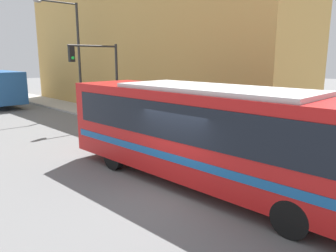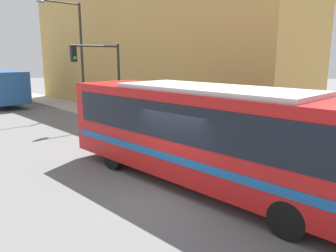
{
  "view_description": "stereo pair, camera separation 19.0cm",
  "coord_description": "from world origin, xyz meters",
  "px_view_note": "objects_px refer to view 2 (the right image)",
  "views": [
    {
      "loc": [
        -6.76,
        -6.56,
        4.06
      ],
      "look_at": [
        2.05,
        2.65,
        1.38
      ],
      "focal_mm": 35.0,
      "sensor_mm": 36.0,
      "label": 1
    },
    {
      "loc": [
        -6.63,
        -6.69,
        4.06
      ],
      "look_at": [
        2.05,
        2.65,
        1.38
      ],
      "focal_mm": 35.0,
      "sensor_mm": 36.0,
      "label": 2
    }
  ],
  "objects_px": {
    "traffic_light_pole": "(102,68)",
    "pedestrian_near_corner": "(127,105)",
    "city_bus": "(210,131)",
    "fire_hydrant": "(212,135)",
    "delivery_truck": "(0,87)",
    "street_lamp": "(76,48)",
    "parking_meter": "(122,107)"
  },
  "relations": [
    {
      "from": "street_lamp",
      "to": "traffic_light_pole",
      "type": "bearing_deg",
      "value": -100.32
    },
    {
      "from": "traffic_light_pole",
      "to": "pedestrian_near_corner",
      "type": "distance_m",
      "value": 2.87
    },
    {
      "from": "parking_meter",
      "to": "pedestrian_near_corner",
      "type": "relative_size",
      "value": 0.73
    },
    {
      "from": "traffic_light_pole",
      "to": "parking_meter",
      "type": "distance_m",
      "value": 2.65
    },
    {
      "from": "delivery_truck",
      "to": "pedestrian_near_corner",
      "type": "bearing_deg",
      "value": -72.94
    },
    {
      "from": "city_bus",
      "to": "pedestrian_near_corner",
      "type": "height_order",
      "value": "city_bus"
    },
    {
      "from": "city_bus",
      "to": "traffic_light_pole",
      "type": "height_order",
      "value": "traffic_light_pole"
    },
    {
      "from": "delivery_truck",
      "to": "parking_meter",
      "type": "xyz_separation_m",
      "value": [
        3.31,
        -13.02,
        -0.6
      ]
    },
    {
      "from": "city_bus",
      "to": "fire_hydrant",
      "type": "distance_m",
      "value": 5.37
    },
    {
      "from": "city_bus",
      "to": "fire_hydrant",
      "type": "xyz_separation_m",
      "value": [
        4.05,
        3.25,
        -1.36
      ]
    },
    {
      "from": "city_bus",
      "to": "parking_meter",
      "type": "distance_m",
      "value": 11.29
    },
    {
      "from": "fire_hydrant",
      "to": "city_bus",
      "type": "bearing_deg",
      "value": -141.25
    },
    {
      "from": "fire_hydrant",
      "to": "parking_meter",
      "type": "distance_m",
      "value": 7.28
    },
    {
      "from": "delivery_truck",
      "to": "street_lamp",
      "type": "bearing_deg",
      "value": -67.95
    },
    {
      "from": "fire_hydrant",
      "to": "parking_meter",
      "type": "bearing_deg",
      "value": 90.0
    },
    {
      "from": "parking_meter",
      "to": "fire_hydrant",
      "type": "bearing_deg",
      "value": -90.0
    },
    {
      "from": "fire_hydrant",
      "to": "pedestrian_near_corner",
      "type": "height_order",
      "value": "pedestrian_near_corner"
    },
    {
      "from": "traffic_light_pole",
      "to": "pedestrian_near_corner",
      "type": "relative_size",
      "value": 2.62
    },
    {
      "from": "city_bus",
      "to": "traffic_light_pole",
      "type": "relative_size",
      "value": 2.44
    },
    {
      "from": "delivery_truck",
      "to": "fire_hydrant",
      "type": "xyz_separation_m",
      "value": [
        3.31,
        -20.28,
        -1.14
      ]
    },
    {
      "from": "parking_meter",
      "to": "street_lamp",
      "type": "distance_m",
      "value": 6.45
    },
    {
      "from": "street_lamp",
      "to": "pedestrian_near_corner",
      "type": "bearing_deg",
      "value": -81.27
    },
    {
      "from": "city_bus",
      "to": "pedestrian_near_corner",
      "type": "distance_m",
      "value": 11.81
    },
    {
      "from": "parking_meter",
      "to": "pedestrian_near_corner",
      "type": "xyz_separation_m",
      "value": [
        0.59,
        0.32,
        0.03
      ]
    },
    {
      "from": "city_bus",
      "to": "parking_meter",
      "type": "xyz_separation_m",
      "value": [
        4.05,
        10.51,
        -0.82
      ]
    },
    {
      "from": "traffic_light_pole",
      "to": "pedestrian_near_corner",
      "type": "height_order",
      "value": "traffic_light_pole"
    },
    {
      "from": "city_bus",
      "to": "delivery_truck",
      "type": "relative_size",
      "value": 1.47
    },
    {
      "from": "city_bus",
      "to": "parking_meter",
      "type": "height_order",
      "value": "city_bus"
    },
    {
      "from": "street_lamp",
      "to": "pedestrian_near_corner",
      "type": "height_order",
      "value": "street_lamp"
    },
    {
      "from": "parking_meter",
      "to": "pedestrian_near_corner",
      "type": "height_order",
      "value": "pedestrian_near_corner"
    },
    {
      "from": "parking_meter",
      "to": "pedestrian_near_corner",
      "type": "distance_m",
      "value": 0.67
    },
    {
      "from": "city_bus",
      "to": "pedestrian_near_corner",
      "type": "relative_size",
      "value": 6.39
    }
  ]
}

